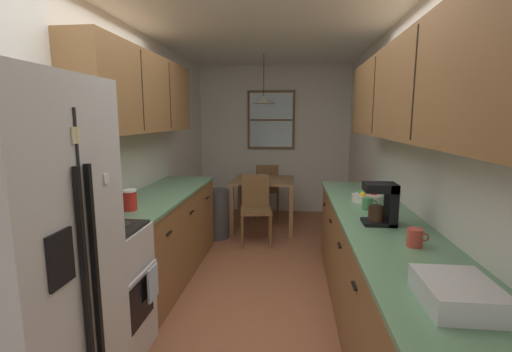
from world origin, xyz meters
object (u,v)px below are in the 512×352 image
(dining_chair_near, at_px, (256,206))
(mug_spare, at_px, (368,204))
(coffee_maker, at_px, (384,203))
(table_serving_bowl, at_px, (262,177))
(mug_by_coffeemaker, at_px, (415,238))
(stove_range, at_px, (94,295))
(refrigerator, at_px, (12,279))
(fruit_bowl, at_px, (367,197))
(dining_table, at_px, (263,187))
(dish_rack, at_px, (458,293))
(trash_bin, at_px, (217,214))
(microwave_over_range, at_px, (62,115))
(storage_canister, at_px, (129,200))
(dining_chair_far, at_px, (267,188))

(dining_chair_near, relative_size, mug_spare, 7.29)
(dining_chair_near, xyz_separation_m, coffee_maker, (1.12, -2.03, 0.56))
(table_serving_bowl, bearing_deg, dining_chair_near, -92.02)
(mug_by_coffeemaker, bearing_deg, stove_range, 179.34)
(mug_by_coffeemaker, height_order, table_serving_bowl, mug_by_coffeemaker)
(refrigerator, height_order, fruit_bowl, refrigerator)
(stove_range, bearing_deg, table_serving_bowl, 74.31)
(fruit_bowl, bearing_deg, mug_by_coffeemaker, -87.84)
(dining_table, distance_m, mug_by_coffeemaker, 3.32)
(dining_table, relative_size, dish_rack, 2.63)
(refrigerator, distance_m, dish_rack, 1.93)
(trash_bin, bearing_deg, coffee_maker, -52.07)
(microwave_over_range, relative_size, dining_chair_near, 0.64)
(refrigerator, relative_size, storage_canister, 10.72)
(coffee_maker, xyz_separation_m, dish_rack, (0.02, -1.10, -0.11))
(microwave_over_range, distance_m, mug_spare, 2.33)
(refrigerator, xyz_separation_m, dining_chair_far, (0.85, 4.39, -0.42))
(trash_bin, height_order, mug_spare, mug_spare)
(trash_bin, distance_m, storage_canister, 2.08)
(storage_canister, distance_m, coffee_maker, 1.98)
(microwave_over_range, xyz_separation_m, fruit_bowl, (2.11, 1.14, -0.73))
(microwave_over_range, bearing_deg, coffee_maker, 11.26)
(microwave_over_range, distance_m, table_serving_bowl, 3.36)
(storage_canister, bearing_deg, dining_chair_near, 65.18)
(dish_rack, bearing_deg, storage_canister, 147.05)
(refrigerator, bearing_deg, microwave_over_range, 103.66)
(dining_chair_far, distance_m, storage_canister, 3.26)
(microwave_over_range, distance_m, dish_rack, 2.33)
(mug_spare, height_order, table_serving_bowl, mug_spare)
(microwave_over_range, xyz_separation_m, storage_canister, (0.11, 0.60, -0.68))
(mug_by_coffeemaker, distance_m, dish_rack, 0.67)
(trash_bin, height_order, coffee_maker, coffee_maker)
(dish_rack, bearing_deg, coffee_maker, 91.18)
(dining_chair_near, bearing_deg, stove_range, -109.09)
(dining_chair_far, bearing_deg, stove_range, -103.77)
(microwave_over_range, bearing_deg, fruit_bowl, 28.28)
(stove_range, relative_size, dining_chair_far, 1.22)
(microwave_over_range, relative_size, fruit_bowl, 2.16)
(mug_by_coffeemaker, relative_size, table_serving_bowl, 0.72)
(stove_range, relative_size, dining_table, 1.23)
(dining_chair_far, bearing_deg, mug_spare, -70.05)
(stove_range, xyz_separation_m, trash_bin, (0.29, 2.56, -0.13))
(storage_canister, bearing_deg, trash_bin, 81.29)
(dining_chair_near, height_order, dish_rack, dish_rack)
(mug_by_coffeemaker, relative_size, dish_rack, 0.37)
(dining_chair_far, height_order, trash_bin, dining_chair_far)
(refrigerator, height_order, table_serving_bowl, refrigerator)
(trash_bin, relative_size, storage_canister, 3.99)
(dining_table, relative_size, table_serving_bowl, 5.08)
(mug_spare, distance_m, fruit_bowl, 0.31)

